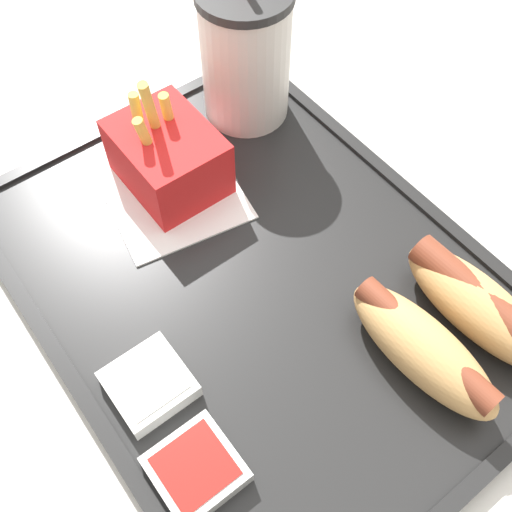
% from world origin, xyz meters
% --- Properties ---
extents(ground_plane, '(8.00, 8.00, 0.00)m').
position_xyz_m(ground_plane, '(0.00, 0.00, 0.00)').
color(ground_plane, '#4C4742').
extents(dining_table, '(1.35, 0.90, 0.75)m').
position_xyz_m(dining_table, '(0.00, 0.00, 0.38)').
color(dining_table, beige).
rests_on(dining_table, ground_plane).
extents(food_tray, '(0.45, 0.34, 0.01)m').
position_xyz_m(food_tray, '(0.04, -0.04, 0.76)').
color(food_tray, black).
rests_on(food_tray, dining_table).
extents(paper_napkin, '(0.15, 0.14, 0.00)m').
position_xyz_m(paper_napkin, '(-0.08, -0.05, 0.76)').
color(paper_napkin, white).
rests_on(paper_napkin, food_tray).
extents(soda_cup, '(0.09, 0.09, 0.17)m').
position_xyz_m(soda_cup, '(-0.12, 0.07, 0.83)').
color(soda_cup, silver).
rests_on(soda_cup, food_tray).
extents(hot_dog_far, '(0.13, 0.05, 0.04)m').
position_xyz_m(hot_dog_far, '(0.17, 0.07, 0.79)').
color(hot_dog_far, tan).
rests_on(hot_dog_far, food_tray).
extents(hot_dog_near, '(0.13, 0.05, 0.04)m').
position_xyz_m(hot_dog_near, '(0.17, 0.01, 0.78)').
color(hot_dog_near, tan).
rests_on(hot_dog_near, food_tray).
extents(fries_carton, '(0.10, 0.08, 0.11)m').
position_xyz_m(fries_carton, '(-0.09, -0.04, 0.79)').
color(fries_carton, red).
rests_on(fries_carton, food_tray).
extents(sauce_cup_mayo, '(0.06, 0.06, 0.02)m').
position_xyz_m(sauce_cup_mayo, '(0.07, -0.16, 0.77)').
color(sauce_cup_mayo, silver).
rests_on(sauce_cup_mayo, food_tray).
extents(sauce_cup_ketchup, '(0.06, 0.06, 0.02)m').
position_xyz_m(sauce_cup_ketchup, '(0.14, -0.17, 0.77)').
color(sauce_cup_ketchup, silver).
rests_on(sauce_cup_ketchup, food_tray).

